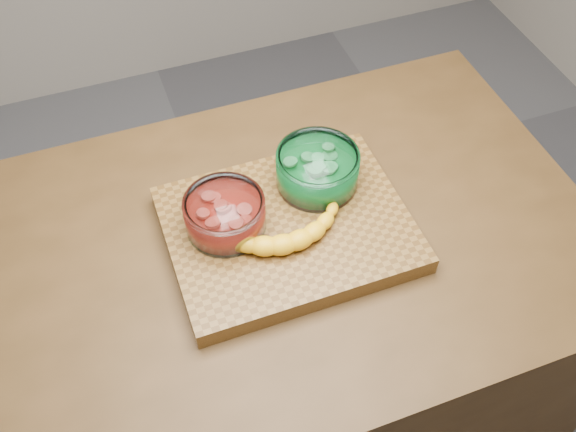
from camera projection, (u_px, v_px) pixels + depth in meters
name	position (u px, v px, depth m)	size (l,w,h in m)	color
ground	(288.00, 416.00, 1.93)	(3.50, 3.50, 0.00)	#59595E
counter	(288.00, 346.00, 1.58)	(1.20, 0.80, 0.90)	#482F15
cutting_board	(288.00, 229.00, 1.22)	(0.45, 0.35, 0.04)	brown
bowl_red	(225.00, 215.00, 1.17)	(0.15, 0.15, 0.07)	white
bowl_green	(317.00, 169.00, 1.24)	(0.16, 0.16, 0.07)	white
banana	(280.00, 228.00, 1.17)	(0.28, 0.14, 0.04)	yellow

